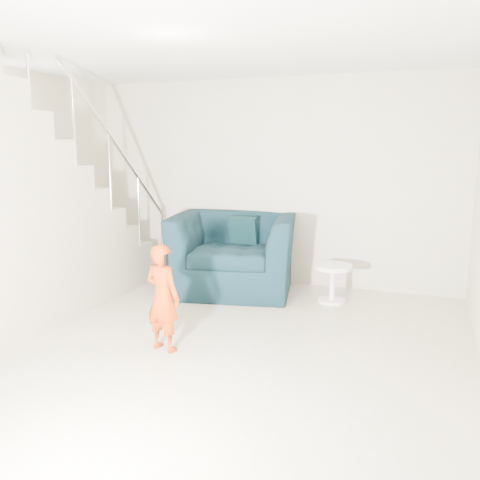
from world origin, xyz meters
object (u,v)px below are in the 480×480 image
(toddler, at_px, (163,297))
(staircase, at_px, (33,229))
(armchair, at_px, (234,253))
(side_table, at_px, (332,277))

(toddler, bearing_deg, staircase, -0.74)
(armchair, bearing_deg, toddler, -98.82)
(staircase, bearing_deg, side_table, 26.98)
(staircase, bearing_deg, toddler, -13.42)
(toddler, distance_m, staircase, 1.91)
(armchair, height_order, side_table, armchair)
(armchair, distance_m, toddler, 2.04)
(toddler, relative_size, side_table, 2.16)
(side_table, relative_size, staircase, 0.13)
(toddler, xyz_separation_m, staircase, (-1.81, 0.43, 0.45))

